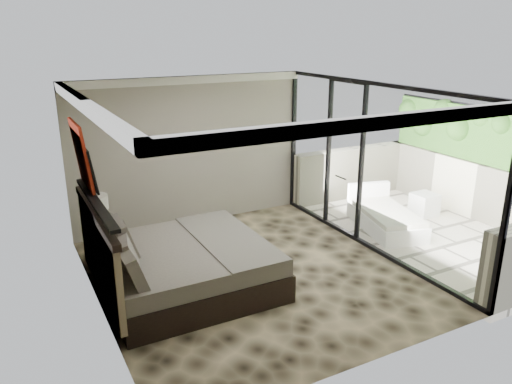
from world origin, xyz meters
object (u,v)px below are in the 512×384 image
lounger (385,217)px  table_lamp (98,209)px  ottoman (424,204)px  bed (179,265)px  nightstand (103,247)px

lounger → table_lamp: bearing=-176.6°
ottoman → lounger: 1.20m
bed → ottoman: 5.43m
nightstand → lounger: (5.00, -0.98, -0.05)m
table_lamp → nightstand: bearing=-76.3°
nightstand → table_lamp: table_lamp is taller
bed → ottoman: (5.40, 0.59, -0.16)m
bed → nightstand: bearing=119.3°
bed → table_lamp: (-0.80, 1.45, 0.53)m
nightstand → ottoman: (6.19, -0.82, -0.04)m
table_lamp → lounger: bearing=-11.6°
table_lamp → ottoman: (6.20, -0.86, -0.68)m
table_lamp → lounger: table_lamp is taller
nightstand → ottoman: bearing=0.9°
bed → nightstand: (-0.79, 1.40, -0.12)m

